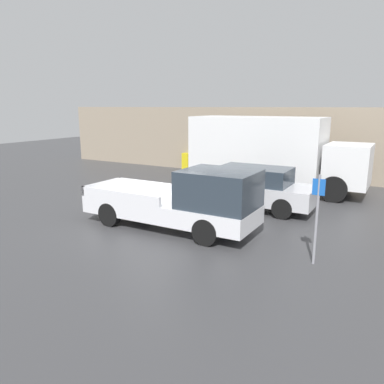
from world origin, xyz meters
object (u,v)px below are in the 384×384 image
parking_sign (317,215)px  newspaper_box (186,161)px  delivery_truck (269,151)px  pickup_truck (186,201)px  car (252,187)px

parking_sign → newspaper_box: 14.75m
delivery_truck → newspaper_box: (-6.22, 2.85, -1.32)m
delivery_truck → parking_sign: delivery_truck is taller
delivery_truck → newspaper_box: 6.97m
pickup_truck → delivery_truck: 7.31m
car → newspaper_box: bearing=136.1°
pickup_truck → delivery_truck: bearing=87.9°
pickup_truck → newspaper_box: pickup_truck is taller
pickup_truck → newspaper_box: (-5.96, 10.10, -0.44)m
parking_sign → newspaper_box: (-10.07, 10.75, -0.77)m
pickup_truck → parking_sign: 4.17m
delivery_truck → newspaper_box: size_ratio=7.80×
pickup_truck → parking_sign: parking_sign is taller
delivery_truck → parking_sign: bearing=-64.0°
pickup_truck → car: 3.65m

